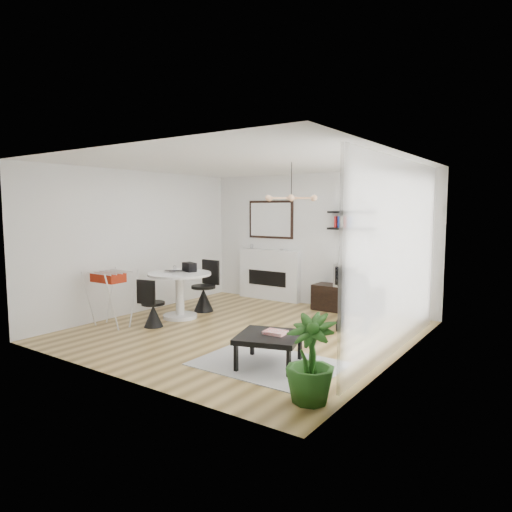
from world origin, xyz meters
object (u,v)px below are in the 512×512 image
Objects in this scene: fireplace at (269,268)px; potted_plant at (310,359)px; crt_tv at (350,275)px; drying_rack at (111,297)px; dining_table at (180,288)px; stroller at (355,302)px; tv_console at (347,299)px; coffee_table at (269,338)px.

potted_plant is at bearing -52.17° from fireplace.
crt_tv is 4.37m from drying_rack.
dining_table is 3.11m from stroller.
stroller is (2.87, 1.19, -0.12)m from dining_table.
fireplace reaches higher than dining_table.
tv_console is 3.19m from dining_table.
fireplace is 1.97m from tv_console.
dining_table reaches higher than tv_console.
stroller reaches higher than tv_console.
tv_console is at bearing 43.54° from dining_table.
dining_table is (-2.36, -2.19, -0.17)m from crt_tv.
crt_tv is 0.44× the size of dining_table.
potted_plant reaches higher than coffee_table.
tv_console is 4.29m from potted_plant.
stroller is at bearing 32.44° from drying_rack.
coffee_table is (2.73, -1.19, -0.19)m from dining_table.
dining_table is at bearing -174.45° from stroller.
crt_tv is 0.55× the size of potted_plant.
fireplace reaches higher than stroller.
coffee_table is (2.33, -3.55, -0.32)m from fireplace.
stroller reaches higher than coffee_table.
drying_rack is at bearing -130.84° from tv_console.
potted_plant is at bearing -72.03° from crt_tv.
crt_tv is 4.27m from potted_plant.
potted_plant is (0.94, -0.67, 0.10)m from coffee_table.
crt_tv reaches higher than tv_console.
tv_console is 0.48m from crt_tv.
tv_console is 1.16m from stroller.
crt_tv is 3.22m from dining_table.
potted_plant is at bearing -11.92° from drying_rack.
tv_console is 1.17× the size of dining_table.
coffee_table is at bearing -56.68° from fireplace.
fireplace is 5.35m from potted_plant.
coffee_table is (3.26, -0.11, -0.14)m from drying_rack.
stroller is (0.57, -1.00, 0.18)m from tv_console.
coffee_table is 1.16m from potted_plant.
drying_rack is (-2.83, -3.28, 0.25)m from tv_console.
crt_tv is 1.16m from stroller.
fireplace reaches higher than tv_console.
tv_console is at bearing -5.00° from fireplace.
fireplace is at bearing 175.00° from tv_console.
crt_tv is at bearing 107.97° from potted_plant.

